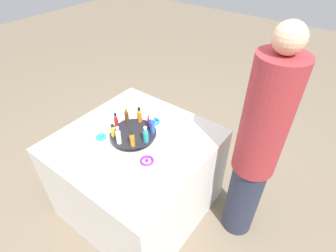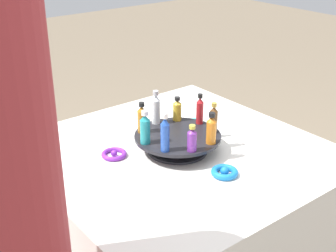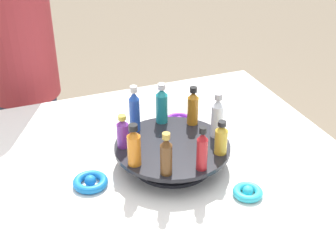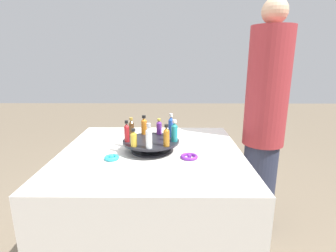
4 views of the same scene
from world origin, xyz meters
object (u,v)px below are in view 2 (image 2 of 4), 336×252
bottle_orange (211,129)px  bottle_blue (165,134)px  display_stand (178,141)px  bottle_clear (155,109)px  bottle_red (200,110)px  bottle_brown (214,119)px  ribbon_bow_blue (225,172)px  ribbon_bow_purple (114,154)px  ribbon_bow_teal (195,123)px  bottle_purple (192,139)px  bottle_teal (145,128)px  bottle_gold (177,110)px  bottle_amber (142,119)px

bottle_orange → bottle_blue: bearing=-108.0°
display_stand → bottle_clear: bearing=-178.0°
bottle_red → bottle_brown: bearing=-8.0°
bottle_red → bottle_clear: 0.17m
ribbon_bow_blue → ribbon_bow_purple: ribbon_bow_blue is taller
ribbon_bow_teal → bottle_purple: bearing=-43.1°
bottle_teal → ribbon_bow_teal: 0.37m
bottle_purple → ribbon_bow_blue: bearing=26.4°
display_stand → bottle_brown: bearing=62.0°
ribbon_bow_teal → bottle_orange: bearing=-30.4°
ribbon_bow_blue → bottle_red: bearing=155.9°
bottle_clear → bottle_gold: bearing=72.0°
bottle_purple → ribbon_bow_purple: (-0.24, -0.17, -0.10)m
bottle_blue → bottle_brown: size_ratio=1.20×
bottle_purple → ribbon_bow_purple: size_ratio=1.03×
display_stand → bottle_clear: bottle_clear is taller
bottle_brown → display_stand: bearing=-118.0°
bottle_teal → bottle_orange: 0.24m
bottle_teal → ribbon_bow_purple: bottle_teal is taller
bottle_orange → bottle_red: size_ratio=0.96×
bottle_orange → ribbon_bow_blue: 0.16m
bottle_gold → bottle_amber: bearing=-88.0°
ribbon_bow_purple → bottle_red: bearing=76.9°
display_stand → bottle_blue: (0.07, -0.12, 0.09)m
bottle_orange → bottle_clear: size_ratio=0.88×
bottle_orange → ribbon_bow_blue: bottle_orange is taller
bottle_purple → bottle_red: (-0.16, 0.18, 0.01)m
bottle_teal → bottle_clear: (-0.12, 0.13, 0.00)m
bottle_teal → ribbon_bow_blue: size_ratio=1.33×
display_stand → bottle_purple: (0.13, -0.04, 0.07)m
bottle_teal → bottle_orange: bearing=52.0°
bottle_teal → bottle_red: size_ratio=1.02×
bottle_orange → ribbon_bow_purple: bearing=-131.5°
bottle_brown → ribbon_bow_blue: bearing=-31.3°
display_stand → bottle_orange: (0.13, 0.05, 0.08)m
bottle_blue → ribbon_bow_blue: 0.24m
bottle_blue → ribbon_bow_purple: size_ratio=1.50×
bottle_amber → bottle_teal: bottle_teal is taller
bottle_clear → ribbon_bow_teal: (0.00, 0.21, -0.12)m
bottle_orange → bottle_gold: 0.24m
ribbon_bow_purple → display_stand: bearing=63.1°
bottle_gold → display_stand: bearing=-38.0°
bottle_red → display_stand: bearing=-78.0°
bottle_clear → bottle_red: bearing=52.0°
bottle_red → bottle_clear: bearing=-128.0°
display_stand → bottle_blue: bearing=-58.0°
bottle_teal → bottle_brown: (0.08, 0.25, -0.00)m
display_stand → bottle_gold: (-0.11, 0.08, 0.07)m
bottle_clear → ribbon_bow_purple: bearing=-82.7°
bottle_purple → bottle_amber: bearing=-168.0°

